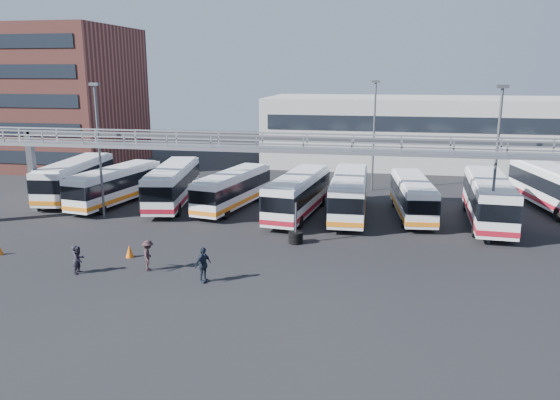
% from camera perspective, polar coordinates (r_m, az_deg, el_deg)
% --- Properties ---
extents(ground, '(140.00, 140.00, 0.00)m').
position_cam_1_polar(ground, '(31.72, 1.24, -7.03)').
color(ground, black).
rests_on(ground, ground).
extents(gantry, '(51.40, 5.15, 7.10)m').
position_cam_1_polar(gantry, '(35.97, 2.84, 4.48)').
color(gantry, gray).
rests_on(gantry, ground).
extents(apartment_building, '(18.00, 15.00, 16.00)m').
position_cam_1_polar(apartment_building, '(71.00, -22.81, 9.87)').
color(apartment_building, brown).
rests_on(apartment_building, ground).
extents(warehouse, '(42.00, 14.00, 8.00)m').
position_cam_1_polar(warehouse, '(68.07, 16.82, 6.84)').
color(warehouse, '#9E9E99').
rests_on(warehouse, ground).
extents(light_pole_left, '(0.70, 0.35, 10.21)m').
position_cam_1_polar(light_pole_left, '(43.10, -18.40, 5.59)').
color(light_pole_left, '#4C4F54').
rests_on(light_pole_left, ground).
extents(light_pole_mid, '(0.70, 0.35, 10.21)m').
position_cam_1_polar(light_pole_mid, '(37.40, 21.68, 4.24)').
color(light_pole_mid, '#4C4F54').
rests_on(light_pole_mid, ground).
extents(light_pole_back, '(0.70, 0.35, 10.21)m').
position_cam_1_polar(light_pole_back, '(51.61, 9.80, 7.24)').
color(light_pole_back, '#4C4F54').
rests_on(light_pole_back, ground).
extents(bus_0, '(3.58, 11.26, 3.36)m').
position_cam_1_polar(bus_0, '(51.43, -20.60, 2.20)').
color(bus_0, white).
rests_on(bus_0, ground).
extents(bus_1, '(4.07, 10.55, 3.13)m').
position_cam_1_polar(bus_1, '(47.99, -16.83, 1.58)').
color(bus_1, white).
rests_on(bus_1, ground).
extents(bus_2, '(4.29, 11.34, 3.36)m').
position_cam_1_polar(bus_2, '(46.51, -11.14, 1.71)').
color(bus_2, white).
rests_on(bus_2, ground).
extents(bus_3, '(4.27, 10.32, 3.06)m').
position_cam_1_polar(bus_3, '(44.74, -4.96, 1.23)').
color(bus_3, white).
rests_on(bus_3, ground).
extents(bus_4, '(3.82, 11.05, 3.29)m').
position_cam_1_polar(bus_4, '(42.25, 1.91, 0.73)').
color(bus_4, white).
rests_on(bus_4, ground).
extents(bus_5, '(2.74, 11.05, 3.34)m').
position_cam_1_polar(bus_5, '(42.42, 7.24, 0.72)').
color(bus_5, white).
rests_on(bus_5, ground).
extents(bus_6, '(3.28, 10.18, 3.04)m').
position_cam_1_polar(bus_6, '(43.23, 13.69, 0.45)').
color(bus_6, white).
rests_on(bus_6, ground).
extents(bus_7, '(3.29, 11.66, 3.50)m').
position_cam_1_polar(bus_7, '(42.78, 20.96, 0.16)').
color(bus_7, white).
rests_on(bus_7, ground).
extents(bus_8, '(4.64, 11.72, 3.47)m').
position_cam_1_polar(bus_8, '(49.37, 26.65, 1.27)').
color(bus_8, white).
rests_on(bus_8, ground).
extents(pedestrian_a, '(0.59, 0.69, 1.62)m').
position_cam_1_polar(pedestrian_a, '(32.60, -20.54, -5.83)').
color(pedestrian_a, '#212129').
rests_on(pedestrian_a, ground).
extents(pedestrian_b, '(0.75, 0.87, 1.56)m').
position_cam_1_polar(pedestrian_b, '(32.57, -20.27, -5.88)').
color(pedestrian_b, '#2A2431').
rests_on(pedestrian_b, ground).
extents(pedestrian_c, '(1.00, 1.30, 1.78)m').
position_cam_1_polar(pedestrian_c, '(31.81, -13.60, -5.65)').
color(pedestrian_c, '#302023').
rests_on(pedestrian_c, ground).
extents(pedestrian_d, '(0.92, 1.23, 1.95)m').
position_cam_1_polar(pedestrian_d, '(29.53, -8.05, -6.72)').
color(pedestrian_d, '#1B2330').
rests_on(pedestrian_d, ground).
extents(cone_left, '(0.40, 0.40, 0.64)m').
position_cam_1_polar(cone_left, '(37.84, -27.25, -4.64)').
color(cone_left, '#D2580B').
rests_on(cone_left, ground).
extents(cone_right, '(0.64, 0.64, 0.78)m').
position_cam_1_polar(cone_right, '(34.45, -15.45, -5.16)').
color(cone_right, '#D2580B').
rests_on(cone_right, ground).
extents(tire_stack, '(0.95, 0.95, 2.73)m').
position_cam_1_polar(tire_stack, '(35.85, 1.65, -3.82)').
color(tire_stack, black).
rests_on(tire_stack, ground).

